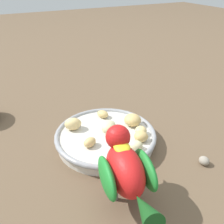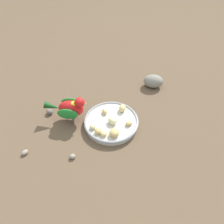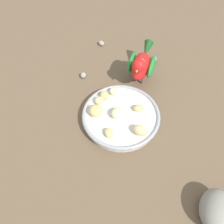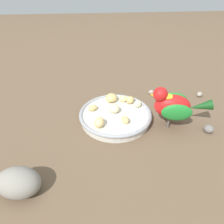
{
  "view_description": "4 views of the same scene",
  "coord_description": "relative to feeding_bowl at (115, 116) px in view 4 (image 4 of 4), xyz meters",
  "views": [
    {
      "loc": [
        -0.42,
        0.17,
        0.34
      ],
      "look_at": [
        0.01,
        -0.05,
        0.06
      ],
      "focal_mm": 39.94,
      "sensor_mm": 36.0,
      "label": 1
    },
    {
      "loc": [
        -0.06,
        -0.59,
        0.68
      ],
      "look_at": [
        -0.01,
        -0.01,
        0.06
      ],
      "focal_mm": 34.29,
      "sensor_mm": 36.0,
      "label": 2
    },
    {
      "loc": [
        0.34,
        0.0,
        0.54
      ],
      "look_at": [
        -0.0,
        -0.04,
        0.05
      ],
      "focal_mm": 35.3,
      "sensor_mm": 36.0,
      "label": 3
    },
    {
      "loc": [
        0.05,
        0.47,
        0.38
      ],
      "look_at": [
        -0.0,
        -0.0,
        0.05
      ],
      "focal_mm": 32.1,
      "sensor_mm": 36.0,
      "label": 4
    }
  ],
  "objects": [
    {
      "name": "ground_plane",
      "position": [
        0.01,
        0.02,
        -0.02
      ],
      "size": [
        4.0,
        4.0,
        0.0
      ],
      "primitive_type": "plane",
      "color": "brown"
    },
    {
      "name": "feeding_bowl",
      "position": [
        0.0,
        0.0,
        0.0
      ],
      "size": [
        0.22,
        0.22,
        0.03
      ],
      "color": "beige",
      "rests_on": "ground_plane"
    },
    {
      "name": "apple_piece_0",
      "position": [
        0.0,
        -0.01,
        0.02
      ],
      "size": [
        0.05,
        0.05,
        0.03
      ],
      "primitive_type": "ellipsoid",
      "rotation": [
        0.0,
        0.0,
        5.44
      ],
      "color": "beige",
      "rests_on": "feeding_bowl"
    },
    {
      "name": "apple_piece_1",
      "position": [
        -0.02,
        0.05,
        0.02
      ],
      "size": [
        0.03,
        0.03,
        0.02
      ],
      "primitive_type": "ellipsoid",
      "rotation": [
        0.0,
        0.0,
        5.09
      ],
      "color": "tan",
      "rests_on": "feeding_bowl"
    },
    {
      "name": "apple_piece_2",
      "position": [
        0.01,
        -0.07,
        0.02
      ],
      "size": [
        0.05,
        0.05,
        0.03
      ],
      "primitive_type": "ellipsoid",
      "rotation": [
        0.0,
        0.0,
        3.87
      ],
      "color": "tan",
      "rests_on": "feeding_bowl"
    },
    {
      "name": "apple_piece_3",
      "position": [
        0.07,
        -0.03,
        0.02
      ],
      "size": [
        0.04,
        0.03,
        0.02
      ],
      "primitive_type": "ellipsoid",
      "rotation": [
        0.0,
        0.0,
        0.46
      ],
      "color": "tan",
      "rests_on": "feeding_bowl"
    },
    {
      "name": "apple_piece_4",
      "position": [
        0.05,
        0.06,
        0.02
      ],
      "size": [
        0.04,
        0.04,
        0.03
      ],
      "primitive_type": "ellipsoid",
      "rotation": [
        0.0,
        0.0,
        4.44
      ],
      "color": "#E5C67F",
      "rests_on": "feeding_bowl"
    },
    {
      "name": "apple_piece_5",
      "position": [
        -0.06,
        -0.06,
        0.02
      ],
      "size": [
        0.04,
        0.04,
        0.02
      ],
      "primitive_type": "ellipsoid",
      "rotation": [
        0.0,
        0.0,
        1.01
      ],
      "color": "tan",
      "rests_on": "feeding_bowl"
    },
    {
      "name": "apple_piece_6",
      "position": [
        -0.08,
        -0.03,
        0.02
      ],
      "size": [
        0.04,
        0.04,
        0.02
      ],
      "primitive_type": "ellipsoid",
      "rotation": [
        0.0,
        0.0,
        3.95
      ],
      "color": "beige",
      "rests_on": "feeding_bowl"
    },
    {
      "name": "apple_piece_7",
      "position": [
        -0.04,
        -0.07,
        0.02
      ],
      "size": [
        0.04,
        0.03,
        0.02
      ],
      "primitive_type": "ellipsoid",
      "rotation": [
        0.0,
        0.0,
        5.82
      ],
      "color": "#E5C67F",
      "rests_on": "feeding_bowl"
    },
    {
      "name": "parrot",
      "position": [
        -0.16,
        0.04,
        0.06
      ],
      "size": [
        0.18,
        0.1,
        0.12
      ],
      "rotation": [
        0.0,
        0.0,
        -0.19
      ],
      "color": "#59544C",
      "rests_on": "ground_plane"
    },
    {
      "name": "rock_large",
      "position": [
        0.22,
        0.23,
        0.02
      ],
      "size": [
        0.11,
        0.09,
        0.06
      ],
      "primitive_type": "ellipsoid",
      "rotation": [
        0.0,
        0.0,
        6.04
      ],
      "color": "gray",
      "rests_on": "ground_plane"
    },
    {
      "name": "pebble_0",
      "position": [
        -0.15,
        -0.14,
        -0.01
      ],
      "size": [
        0.02,
        0.02,
        0.02
      ],
      "primitive_type": "ellipsoid",
      "rotation": [
        0.0,
        0.0,
        3.18
      ],
      "color": "gray",
      "rests_on": "ground_plane"
    },
    {
      "name": "pebble_1",
      "position": [
        -0.26,
        0.09,
        -0.0
      ],
      "size": [
        0.04,
        0.04,
        0.02
      ],
      "primitive_type": "ellipsoid",
      "rotation": [
        0.0,
        0.0,
        5.53
      ],
      "color": "slate",
      "rests_on": "ground_plane"
    },
    {
      "name": "pebble_2",
      "position": [
        -0.33,
        -0.11,
        -0.01
      ],
      "size": [
        0.03,
        0.03,
        0.02
      ],
      "primitive_type": "ellipsoid",
      "rotation": [
        0.0,
        0.0,
        0.81
      ],
      "color": "gray",
      "rests_on": "ground_plane"
    }
  ]
}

